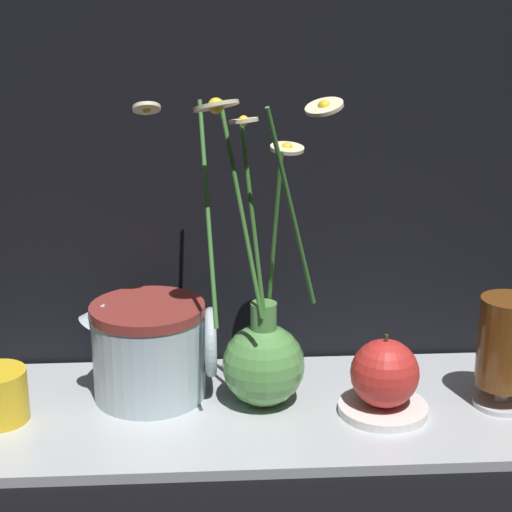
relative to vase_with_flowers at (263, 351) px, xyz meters
The scene contains 7 objects.
ground_plane 0.08m from the vase_with_flowers, 143.85° to the right, with size 6.00×6.00×0.00m, color black.
shelf 0.07m from the vase_with_flowers, 143.85° to the right, with size 0.73×0.27×0.01m.
vase_with_flowers is the anchor object (origin of this frame).
ceramic_pitcher 0.13m from the vase_with_flowers, 167.69° to the left, with size 0.16×0.14×0.13m.
tea_glass 0.28m from the vase_with_flowers, ahead, with size 0.07×0.07×0.13m.
saucer_plate 0.15m from the vase_with_flowers, 12.87° to the right, with size 0.10×0.10×0.01m.
orange_fruit 0.14m from the vase_with_flowers, 12.87° to the right, with size 0.08×0.08×0.09m.
Camera 1 is at (-0.05, -0.90, 0.48)m, focal length 60.00 mm.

